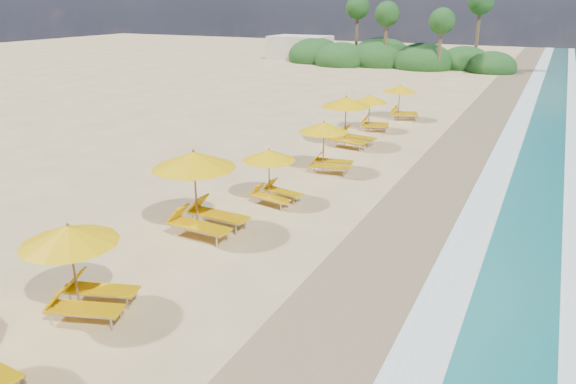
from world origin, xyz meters
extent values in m
plane|color=#DAB780|center=(0.00, 0.00, 0.00)|extent=(160.00, 160.00, 0.00)
cube|color=#8C7A53|center=(4.00, 0.00, 0.01)|extent=(4.00, 160.00, 0.01)
cube|color=white|center=(5.50, 0.00, 0.03)|extent=(1.20, 160.00, 0.01)
cylinder|color=olive|center=(-2.22, -6.77, 1.09)|extent=(0.05, 0.05, 2.18)
cone|color=#E6AE04|center=(-2.22, -6.77, 2.00)|extent=(2.83, 2.83, 0.44)
sphere|color=olive|center=(-2.22, -6.77, 2.24)|extent=(0.08, 0.08, 0.08)
cylinder|color=olive|center=(-2.50, -1.53, 1.29)|extent=(0.06, 0.06, 2.57)
cone|color=#E6AE04|center=(-2.50, -1.53, 2.36)|extent=(2.75, 2.75, 0.52)
sphere|color=olive|center=(-2.50, -1.53, 2.64)|extent=(0.09, 0.09, 0.09)
cylinder|color=olive|center=(-1.69, 1.86, 0.96)|extent=(0.05, 0.05, 1.92)
cone|color=#E6AE04|center=(-1.69, 1.86, 1.75)|extent=(2.30, 2.30, 0.38)
sphere|color=olive|center=(-1.69, 1.86, 1.97)|extent=(0.07, 0.07, 0.07)
cylinder|color=olive|center=(-1.37, 6.21, 1.05)|extent=(0.05, 0.05, 2.10)
cone|color=#E6AE04|center=(-1.37, 6.21, 1.92)|extent=(2.45, 2.45, 0.42)
sphere|color=olive|center=(-1.37, 6.21, 2.16)|extent=(0.08, 0.08, 0.08)
cylinder|color=olive|center=(-2.05, 10.70, 1.22)|extent=(0.06, 0.06, 2.44)
cone|color=#E6AE04|center=(-2.05, 10.70, 2.23)|extent=(2.85, 2.85, 0.49)
sphere|color=olive|center=(-2.05, 10.70, 2.50)|extent=(0.09, 0.09, 0.09)
cylinder|color=olive|center=(-2.04, 14.51, 0.97)|extent=(0.05, 0.05, 1.94)
cone|color=#E6AE04|center=(-2.04, 14.51, 1.78)|extent=(2.49, 2.49, 0.39)
sphere|color=olive|center=(-2.04, 14.51, 2.00)|extent=(0.07, 0.07, 0.07)
cylinder|color=olive|center=(-1.35, 18.28, 1.02)|extent=(0.05, 0.05, 2.04)
cone|color=#E6AE04|center=(-1.35, 18.28, 1.87)|extent=(2.64, 2.64, 0.41)
sphere|color=olive|center=(-1.35, 18.28, 2.10)|extent=(0.07, 0.07, 0.07)
ellipsoid|color=#163D14|center=(-6.00, 45.00, 0.62)|extent=(6.40, 6.40, 4.16)
ellipsoid|color=#163D14|center=(-11.00, 46.00, 0.70)|extent=(7.20, 7.20, 4.68)
ellipsoid|color=#163D14|center=(-15.00, 44.00, 0.58)|extent=(6.00, 6.00, 3.90)
ellipsoid|color=#163D14|center=(-2.00, 47.00, 0.55)|extent=(5.60, 5.60, 3.64)
ellipsoid|color=#163D14|center=(-19.00, 46.00, 0.64)|extent=(6.60, 6.60, 4.29)
ellipsoid|color=#163D14|center=(1.00, 45.00, 0.49)|extent=(5.00, 5.00, 3.25)
cylinder|color=brown|center=(-4.00, 43.00, 2.50)|extent=(0.36, 0.36, 5.00)
sphere|color=#163D14|center=(-4.00, 43.00, 5.00)|extent=(2.60, 2.60, 2.60)
cylinder|color=brown|center=(-10.00, 44.00, 2.80)|extent=(0.36, 0.36, 5.60)
sphere|color=#163D14|center=(-10.00, 44.00, 5.60)|extent=(2.60, 2.60, 2.60)
cylinder|color=brown|center=(-14.00, 46.00, 3.10)|extent=(0.36, 0.36, 6.20)
sphere|color=#163D14|center=(-14.00, 46.00, 6.20)|extent=(2.60, 2.60, 2.60)
cylinder|color=brown|center=(-1.00, 47.00, 3.40)|extent=(0.36, 0.36, 6.80)
sphere|color=#163D14|center=(-1.00, 47.00, 6.80)|extent=(2.60, 2.60, 2.60)
cube|color=beige|center=(-22.00, 48.00, 1.40)|extent=(7.00, 5.00, 2.80)
camera|label=1|loc=(7.21, -14.62, 7.03)|focal=33.67mm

